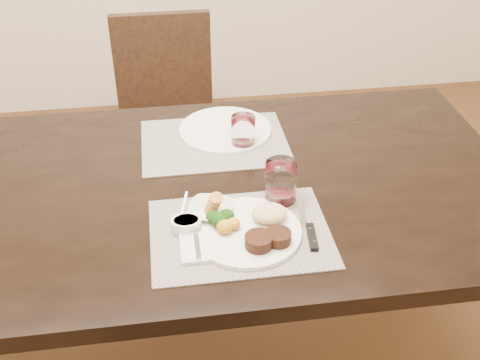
{
  "coord_description": "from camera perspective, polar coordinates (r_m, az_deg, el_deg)",
  "views": [
    {
      "loc": [
        -0.02,
        -1.41,
        1.75
      ],
      "look_at": [
        0.17,
        -0.09,
        0.82
      ],
      "focal_mm": 45.0,
      "sensor_mm": 36.0,
      "label": 1
    }
  ],
  "objects": [
    {
      "name": "wine_glass_far",
      "position": [
        1.88,
        0.3,
        4.46
      ],
      "size": [
        0.07,
        0.07,
        0.1
      ],
      "rotation": [
        0.0,
        0.0,
        0.04
      ],
      "color": "silver",
      "rests_on": "placemat_far"
    },
    {
      "name": "dining_table",
      "position": [
        1.78,
        -5.98,
        -2.81
      ],
      "size": [
        2.0,
        1.0,
        0.75
      ],
      "color": "black",
      "rests_on": "ground"
    },
    {
      "name": "wine_glass_near",
      "position": [
        1.64,
        3.87,
        -0.34
      ],
      "size": [
        0.09,
        0.09,
        0.12
      ],
      "rotation": [
        0.0,
        0.0,
        -0.17
      ],
      "color": "silver",
      "rests_on": "placemat_near"
    },
    {
      "name": "napkin_fork",
      "position": [
        1.52,
        -4.13,
        -5.94
      ],
      "size": [
        0.08,
        0.15,
        0.01
      ],
      "rotation": [
        0.0,
        0.0,
        -0.0
      ],
      "color": "white",
      "rests_on": "placemat_near"
    },
    {
      "name": "steak_knife",
      "position": [
        1.56,
        6.59,
        -4.77
      ],
      "size": [
        0.03,
        0.24,
        0.01
      ],
      "rotation": [
        0.0,
        0.0,
        -0.11
      ],
      "color": "silver",
      "rests_on": "placemat_near"
    },
    {
      "name": "dinner_plate",
      "position": [
        1.54,
        1.13,
        -4.67
      ],
      "size": [
        0.28,
        0.28,
        0.05
      ],
      "rotation": [
        0.0,
        0.0,
        -0.26
      ],
      "color": "silver",
      "rests_on": "placemat_near"
    },
    {
      "name": "placemat_far",
      "position": [
        1.92,
        -2.44,
        3.57
      ],
      "size": [
        0.46,
        0.34,
        0.0
      ],
      "primitive_type": "cube",
      "color": "gray",
      "rests_on": "dining_table"
    },
    {
      "name": "placemat_near",
      "position": [
        1.55,
        0.02,
        -5.06
      ],
      "size": [
        0.46,
        0.34,
        0.0
      ],
      "primitive_type": "cube",
      "color": "gray",
      "rests_on": "dining_table"
    },
    {
      "name": "sauce_ramekin",
      "position": [
        1.56,
        -5.12,
        -4.15
      ],
      "size": [
        0.08,
        0.12,
        0.06
      ],
      "rotation": [
        0.0,
        0.0,
        -0.38
      ],
      "color": "silver",
      "rests_on": "placemat_near"
    },
    {
      "name": "chair_far",
      "position": [
        2.65,
        -6.97,
        6.56
      ],
      "size": [
        0.42,
        0.42,
        0.9
      ],
      "color": "black",
      "rests_on": "ground"
    },
    {
      "name": "cracker_bowl",
      "position": [
        1.6,
        -2.8,
        -2.88
      ],
      "size": [
        0.15,
        0.15,
        0.05
      ],
      "rotation": [
        0.0,
        0.0,
        -0.35
      ],
      "color": "silver",
      "rests_on": "placemat_near"
    },
    {
      "name": "far_plate",
      "position": [
        1.97,
        -1.41,
        4.78
      ],
      "size": [
        0.3,
        0.3,
        0.01
      ],
      "primitive_type": "cylinder",
      "color": "silver",
      "rests_on": "placemat_far"
    },
    {
      "name": "ground_plane",
      "position": [
        2.25,
        -4.93,
        -16.46
      ],
      "size": [
        4.5,
        4.5,
        0.0
      ],
      "primitive_type": "plane",
      "color": "#492E17",
      "rests_on": "ground"
    }
  ]
}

